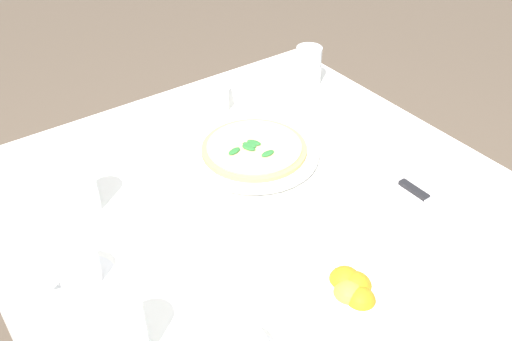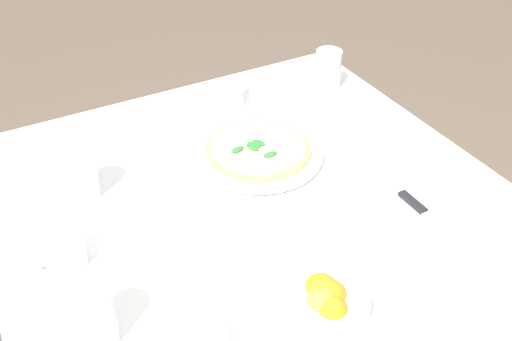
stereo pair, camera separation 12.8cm
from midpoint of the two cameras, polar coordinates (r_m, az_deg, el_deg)
name	(u,v)px [view 1 (the left image)]	position (r m, az deg, el deg)	size (l,w,h in m)	color
dining_table	(258,244)	(1.34, -2.57, -7.41)	(1.09, 1.09, 0.73)	white
pizza_plate	(254,153)	(1.38, -2.84, 1.67)	(0.31, 0.31, 0.02)	white
pizza	(254,148)	(1.37, -2.87, 2.14)	(0.25, 0.25, 0.02)	#DBAD60
coffee_cup_near_left	(78,270)	(1.13, -20.46, -9.40)	(0.13, 0.13, 0.06)	white
water_glass_back_corner	(124,334)	(0.98, -16.81, -15.46)	(0.07, 0.07, 0.12)	white
water_glass_right_edge	(81,190)	(1.27, -19.85, -1.97)	(0.07, 0.07, 0.12)	white
water_glass_near_right	(308,68)	(1.67, 3.01, 10.04)	(0.07, 0.07, 0.11)	white
napkin_folded	(430,207)	(1.26, 14.16, -3.62)	(0.23, 0.14, 0.02)	white
dinner_knife	(432,202)	(1.25, 14.35, -3.20)	(0.20, 0.02, 0.01)	silver
citrus_bowl	(352,293)	(1.03, 5.97, -12.23)	(0.15, 0.15, 0.07)	white
menu_card	(226,94)	(1.58, -5.33, 7.55)	(0.08, 0.04, 0.06)	white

